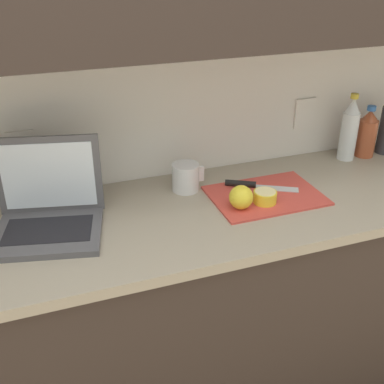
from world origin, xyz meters
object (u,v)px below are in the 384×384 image
object	(u,v)px
laptop	(49,209)
lemon_half_cut	(265,197)
lemon_whole_beside	(241,197)
cutting_board	(266,195)
bottle_green_soda	(349,130)
measuring_cup	(186,177)
knife	(249,185)
bottle_oil_tall	(367,134)

from	to	relation	value
laptop	lemon_half_cut	size ratio (longest dim) A/B	4.68
laptop	lemon_whole_beside	world-z (taller)	laptop
lemon_half_cut	lemon_whole_beside	xyz separation A→B (m)	(-0.09, -0.01, 0.02)
cutting_board	bottle_green_soda	xyz separation A→B (m)	(0.46, 0.19, 0.12)
laptop	measuring_cup	size ratio (longest dim) A/B	3.17
knife	lemon_half_cut	distance (m)	0.12
lemon_half_cut	bottle_oil_tall	world-z (taller)	bottle_oil_tall
lemon_whole_beside	bottle_green_soda	world-z (taller)	bottle_green_soda
laptop	bottle_green_soda	world-z (taller)	laptop
cutting_board	bottle_oil_tall	size ratio (longest dim) A/B	1.79
cutting_board	lemon_half_cut	distance (m)	0.06
laptop	cutting_board	size ratio (longest dim) A/B	0.97
bottle_green_soda	measuring_cup	xyz separation A→B (m)	(-0.70, -0.04, -0.07)
cutting_board	bottle_green_soda	distance (m)	0.51
bottle_green_soda	measuring_cup	bearing A→B (deg)	-176.58
laptop	bottle_green_soda	size ratio (longest dim) A/B	1.37
knife	measuring_cup	world-z (taller)	measuring_cup
lemon_half_cut	bottle_green_soda	size ratio (longest dim) A/B	0.29
laptop	knife	world-z (taller)	laptop
lemon_half_cut	bottle_oil_tall	bearing A→B (deg)	21.96
knife	measuring_cup	bearing A→B (deg)	-169.21
laptop	knife	xyz separation A→B (m)	(0.69, 0.03, -0.05)
laptop	lemon_half_cut	distance (m)	0.70
lemon_whole_beside	cutting_board	bearing A→B (deg)	24.76
knife	bottle_oil_tall	bearing A→B (deg)	40.27
measuring_cup	lemon_whole_beside	bearing A→B (deg)	-58.66
measuring_cup	cutting_board	bearing A→B (deg)	-30.50
cutting_board	measuring_cup	bearing A→B (deg)	149.50
cutting_board	lemon_whole_beside	distance (m)	0.14
knife	bottle_green_soda	xyz separation A→B (m)	(0.49, 0.11, 0.11)
knife	lemon_whole_beside	xyz separation A→B (m)	(-0.09, -0.13, 0.03)
cutting_board	knife	bearing A→B (deg)	112.18
lemon_half_cut	bottle_oil_tall	size ratio (longest dim) A/B	0.37
cutting_board	bottle_oil_tall	distance (m)	0.59
knife	bottle_oil_tall	size ratio (longest dim) A/B	1.14
knife	lemon_whole_beside	distance (m)	0.16
lemon_half_cut	measuring_cup	bearing A→B (deg)	138.23
lemon_half_cut	measuring_cup	xyz separation A→B (m)	(-0.21, 0.19, 0.02)
lemon_whole_beside	bottle_oil_tall	distance (m)	0.72
lemon_half_cut	bottle_oil_tall	distance (m)	0.63
lemon_half_cut	lemon_whole_beside	distance (m)	0.10
lemon_half_cut	bottle_green_soda	bearing A→B (deg)	25.55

